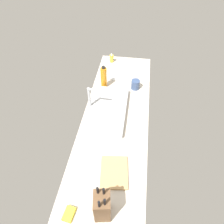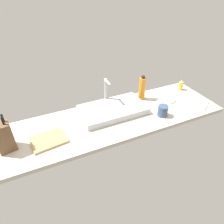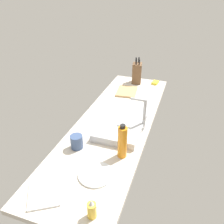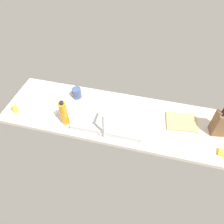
{
  "view_description": "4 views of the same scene",
  "coord_description": "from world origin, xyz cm",
  "px_view_note": "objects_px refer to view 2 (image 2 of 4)",
  "views": [
    {
      "loc": [
        -126.79,
        -14.55,
        139.35
      ],
      "look_at": [
        -3.1,
        3.28,
        9.64
      ],
      "focal_mm": 33.18,
      "sensor_mm": 36.0,
      "label": 1
    },
    {
      "loc": [
        -59.55,
        -126.45,
        107.57
      ],
      "look_at": [
        -1.17,
        1.54,
        8.85
      ],
      "focal_mm": 32.41,
      "sensor_mm": 36.0,
      "label": 2
    },
    {
      "loc": [
        149.87,
        49.07,
        105.55
      ],
      "look_at": [
        1.17,
        -2.12,
        12.85
      ],
      "focal_mm": 36.89,
      "sensor_mm": 36.0,
      "label": 3
    },
    {
      "loc": [
        -27.19,
        118.22,
        140.33
      ],
      "look_at": [
        1.43,
        3.72,
        11.62
      ],
      "focal_mm": 33.83,
      "sensor_mm": 36.0,
      "label": 4
    }
  ],
  "objects_px": {
    "sink_basin": "(113,110)",
    "dinner_plate": "(165,98)",
    "faucet": "(106,90)",
    "coffee_mug": "(163,111)",
    "soap_bottle": "(181,85)",
    "dish_sponge": "(2,132)",
    "cutting_board": "(49,140)",
    "dish_towel": "(198,103)",
    "knife_block": "(4,137)",
    "water_bottle": "(142,88)"
  },
  "relations": [
    {
      "from": "sink_basin",
      "to": "dinner_plate",
      "type": "height_order",
      "value": "sink_basin"
    },
    {
      "from": "faucet",
      "to": "coffee_mug",
      "type": "distance_m",
      "value": 0.53
    },
    {
      "from": "coffee_mug",
      "to": "soap_bottle",
      "type": "bearing_deg",
      "value": 34.14
    },
    {
      "from": "faucet",
      "to": "soap_bottle",
      "type": "relative_size",
      "value": 2.23
    },
    {
      "from": "sink_basin",
      "to": "faucet",
      "type": "distance_m",
      "value": 0.19
    },
    {
      "from": "coffee_mug",
      "to": "dish_sponge",
      "type": "height_order",
      "value": "coffee_mug"
    },
    {
      "from": "cutting_board",
      "to": "dish_towel",
      "type": "height_order",
      "value": "cutting_board"
    },
    {
      "from": "sink_basin",
      "to": "dinner_plate",
      "type": "bearing_deg",
      "value": -0.15
    },
    {
      "from": "faucet",
      "to": "coffee_mug",
      "type": "height_order",
      "value": "faucet"
    },
    {
      "from": "cutting_board",
      "to": "coffee_mug",
      "type": "bearing_deg",
      "value": -5.04
    },
    {
      "from": "soap_bottle",
      "to": "dinner_plate",
      "type": "bearing_deg",
      "value": -161.28
    },
    {
      "from": "sink_basin",
      "to": "cutting_board",
      "type": "height_order",
      "value": "sink_basin"
    },
    {
      "from": "knife_block",
      "to": "water_bottle",
      "type": "distance_m",
      "value": 1.23
    },
    {
      "from": "knife_block",
      "to": "dish_towel",
      "type": "xyz_separation_m",
      "value": [
        1.66,
        -0.1,
        -0.11
      ]
    },
    {
      "from": "cutting_board",
      "to": "sink_basin",
      "type": "bearing_deg",
      "value": 13.18
    },
    {
      "from": "dish_towel",
      "to": "dish_sponge",
      "type": "distance_m",
      "value": 1.73
    },
    {
      "from": "sink_basin",
      "to": "faucet",
      "type": "xyz_separation_m",
      "value": [
        0.0,
        0.15,
        0.12
      ]
    },
    {
      "from": "faucet",
      "to": "dinner_plate",
      "type": "height_order",
      "value": "faucet"
    },
    {
      "from": "knife_block",
      "to": "cutting_board",
      "type": "xyz_separation_m",
      "value": [
        0.27,
        -0.03,
        -0.1
      ]
    },
    {
      "from": "cutting_board",
      "to": "coffee_mug",
      "type": "relative_size",
      "value": 2.6
    },
    {
      "from": "sink_basin",
      "to": "water_bottle",
      "type": "height_order",
      "value": "water_bottle"
    },
    {
      "from": "knife_block",
      "to": "cutting_board",
      "type": "bearing_deg",
      "value": -16.72
    },
    {
      "from": "faucet",
      "to": "dish_towel",
      "type": "height_order",
      "value": "faucet"
    },
    {
      "from": "coffee_mug",
      "to": "dish_towel",
      "type": "bearing_deg",
      "value": 1.77
    },
    {
      "from": "faucet",
      "to": "cutting_board",
      "type": "distance_m",
      "value": 0.67
    },
    {
      "from": "knife_block",
      "to": "soap_bottle",
      "type": "bearing_deg",
      "value": -3.42
    },
    {
      "from": "knife_block",
      "to": "soap_bottle",
      "type": "distance_m",
      "value": 1.7
    },
    {
      "from": "water_bottle",
      "to": "dinner_plate",
      "type": "bearing_deg",
      "value": -24.47
    },
    {
      "from": "faucet",
      "to": "cutting_board",
      "type": "height_order",
      "value": "faucet"
    },
    {
      "from": "dinner_plate",
      "to": "coffee_mug",
      "type": "bearing_deg",
      "value": -131.61
    },
    {
      "from": "dinner_plate",
      "to": "dish_sponge",
      "type": "xyz_separation_m",
      "value": [
        -1.47,
        0.1,
        0.01
      ]
    },
    {
      "from": "water_bottle",
      "to": "dish_towel",
      "type": "distance_m",
      "value": 0.55
    },
    {
      "from": "soap_bottle",
      "to": "water_bottle",
      "type": "distance_m",
      "value": 0.48
    },
    {
      "from": "dish_towel",
      "to": "knife_block",
      "type": "bearing_deg",
      "value": 176.38
    },
    {
      "from": "cutting_board",
      "to": "soap_bottle",
      "type": "relative_size",
      "value": 2.19
    },
    {
      "from": "water_bottle",
      "to": "dish_towel",
      "type": "relative_size",
      "value": 1.3
    },
    {
      "from": "dish_sponge",
      "to": "dinner_plate",
      "type": "bearing_deg",
      "value": -3.87
    },
    {
      "from": "knife_block",
      "to": "cutting_board",
      "type": "height_order",
      "value": "knife_block"
    },
    {
      "from": "faucet",
      "to": "knife_block",
      "type": "xyz_separation_m",
      "value": [
        -0.87,
        -0.25,
        -0.04
      ]
    },
    {
      "from": "faucet",
      "to": "coffee_mug",
      "type": "relative_size",
      "value": 2.65
    },
    {
      "from": "water_bottle",
      "to": "dish_sponge",
      "type": "bearing_deg",
      "value": 179.91
    },
    {
      "from": "knife_block",
      "to": "coffee_mug",
      "type": "xyz_separation_m",
      "value": [
        1.24,
        -0.12,
        -0.06
      ]
    },
    {
      "from": "sink_basin",
      "to": "water_bottle",
      "type": "distance_m",
      "value": 0.38
    },
    {
      "from": "dinner_plate",
      "to": "coffee_mug",
      "type": "distance_m",
      "value": 0.3
    },
    {
      "from": "water_bottle",
      "to": "dish_sponge",
      "type": "distance_m",
      "value": 1.26
    },
    {
      "from": "water_bottle",
      "to": "soap_bottle",
      "type": "bearing_deg",
      "value": -1.2
    },
    {
      "from": "knife_block",
      "to": "dinner_plate",
      "type": "xyz_separation_m",
      "value": [
        1.43,
        0.1,
        -0.11
      ]
    },
    {
      "from": "knife_block",
      "to": "dish_towel",
      "type": "distance_m",
      "value": 1.66
    },
    {
      "from": "water_bottle",
      "to": "dish_sponge",
      "type": "height_order",
      "value": "water_bottle"
    },
    {
      "from": "water_bottle",
      "to": "sink_basin",
      "type": "bearing_deg",
      "value": -164.77
    }
  ]
}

